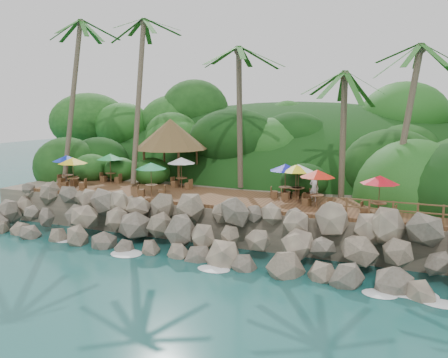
% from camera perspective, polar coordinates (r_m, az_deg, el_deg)
% --- Properties ---
extents(ground, '(140.00, 140.00, 0.00)m').
position_cam_1_polar(ground, '(23.85, -5.83, -10.21)').
color(ground, '#19514F').
rests_on(ground, ground).
extents(land_base, '(32.00, 25.20, 2.10)m').
position_cam_1_polar(land_base, '(37.90, 6.02, -1.31)').
color(land_base, gray).
rests_on(land_base, ground).
extents(jungle_hill, '(44.80, 28.00, 15.40)m').
position_cam_1_polar(jungle_hill, '(45.19, 8.85, -1.04)').
color(jungle_hill, '#143811').
rests_on(jungle_hill, ground).
extents(seawall, '(29.00, 4.00, 2.30)m').
position_cam_1_polar(seawall, '(25.19, -3.64, -6.39)').
color(seawall, gray).
rests_on(seawall, ground).
extents(terrace, '(26.00, 5.00, 0.20)m').
position_cam_1_polar(terrace, '(28.46, 0.00, -2.39)').
color(terrace, brown).
rests_on(terrace, land_base).
extents(jungle_foliage, '(44.00, 16.00, 12.00)m').
position_cam_1_polar(jungle_foliage, '(37.17, 5.53, -3.16)').
color(jungle_foliage, '#143811').
rests_on(jungle_foliage, ground).
extents(foam_line, '(25.20, 0.80, 0.06)m').
position_cam_1_polar(foam_line, '(24.09, -5.47, -9.93)').
color(foam_line, white).
rests_on(foam_line, ground).
extents(palms, '(34.73, 7.09, 13.14)m').
position_cam_1_polar(palms, '(29.87, 5.52, 17.05)').
color(palms, brown).
rests_on(palms, ground).
extents(palapa, '(5.28, 5.28, 4.60)m').
position_cam_1_polar(palapa, '(33.80, -6.60, 5.52)').
color(palapa, brown).
rests_on(palapa, ground).
extents(dining_clusters, '(22.92, 5.14, 2.10)m').
position_cam_1_polar(dining_clusters, '(28.70, -2.31, 1.43)').
color(dining_clusters, brown).
rests_on(dining_clusters, terrace).
extents(railing, '(7.20, 0.10, 1.00)m').
position_cam_1_polar(railing, '(23.77, 22.76, -3.67)').
color(railing, brown).
rests_on(railing, terrace).
extents(waiter, '(0.67, 0.55, 1.59)m').
position_cam_1_polar(waiter, '(27.40, 11.03, -1.10)').
color(waiter, white).
rests_on(waiter, terrace).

